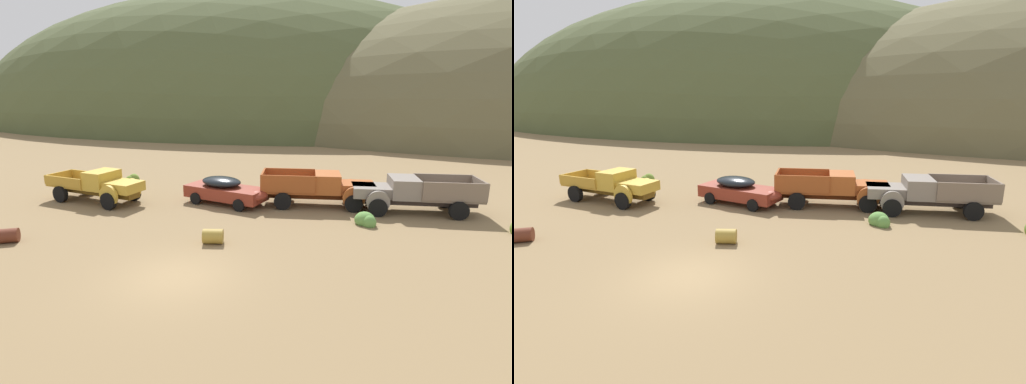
{
  "view_description": "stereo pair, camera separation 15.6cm",
  "coord_description": "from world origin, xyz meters",
  "views": [
    {
      "loc": [
        6.4,
        -11.86,
        6.49
      ],
      "look_at": [
        0.65,
        8.19,
        1.13
      ],
      "focal_mm": 28.44,
      "sensor_mm": 36.0,
      "label": 1
    },
    {
      "loc": [
        6.55,
        -11.82,
        6.49
      ],
      "look_at": [
        0.65,
        8.19,
        1.13
      ],
      "focal_mm": 28.44,
      "sensor_mm": 36.0,
      "label": 2
    }
  ],
  "objects": [
    {
      "name": "hill_far_left",
      "position": [
        -19.3,
        57.81,
        0.0
      ],
      "size": [
        100.7,
        50.84,
        44.14
      ],
      "primitive_type": "ellipsoid",
      "color": "#4C5633",
      "rests_on": "ground"
    },
    {
      "name": "oil_drum_tipped",
      "position": [
        -8.48,
        1.0,
        0.31
      ],
      "size": [
        1.08,
        1.0,
        0.62
      ],
      "color": "#5B2819",
      "rests_on": "ground"
    },
    {
      "name": "ground_plane",
      "position": [
        0.0,
        0.0,
        0.0
      ],
      "size": [
        300.0,
        300.0,
        0.0
      ],
      "primitive_type": "plane",
      "color": "olive"
    },
    {
      "name": "oil_drum_foreground",
      "position": [
        0.11,
        3.37,
        0.32
      ],
      "size": [
        0.99,
        0.82,
        0.64
      ],
      "color": "olive",
      "rests_on": "ground"
    },
    {
      "name": "truck_faded_yellow",
      "position": [
        -8.53,
        7.66,
        0.99
      ],
      "size": [
        6.23,
        2.94,
        1.89
      ],
      "rotation": [
        0.0,
        0.0,
        -0.15
      ],
      "color": "brown",
      "rests_on": "ground"
    },
    {
      "name": "bush_between_trucks",
      "position": [
        6.36,
        7.76,
        0.22
      ],
      "size": [
        1.05,
        1.08,
        0.8
      ],
      "color": "#5B8E42",
      "rests_on": "ground"
    },
    {
      "name": "truck_primer_gray",
      "position": [
        8.35,
        10.57,
        1.02
      ],
      "size": [
        6.74,
        3.2,
        1.91
      ],
      "rotation": [
        0.0,
        0.0,
        3.28
      ],
      "color": "#3D322D",
      "rests_on": "ground"
    },
    {
      "name": "car_rust_red",
      "position": [
        -1.37,
        9.33,
        0.82
      ],
      "size": [
        5.22,
        2.9,
        1.57
      ],
      "rotation": [
        0.0,
        0.0,
        -0.23
      ],
      "color": "maroon",
      "rests_on": "ground"
    },
    {
      "name": "truck_oxide_orange",
      "position": [
        3.99,
        10.51,
        1.02
      ],
      "size": [
        6.47,
        3.14,
        1.91
      ],
      "rotation": [
        0.0,
        0.0,
        0.16
      ],
      "color": "#51220D",
      "rests_on": "ground"
    },
    {
      "name": "bush_front_left",
      "position": [
        -9.62,
        12.48,
        0.22
      ],
      "size": [
        0.96,
        0.85,
        0.86
      ],
      "color": "olive",
      "rests_on": "ground"
    }
  ]
}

